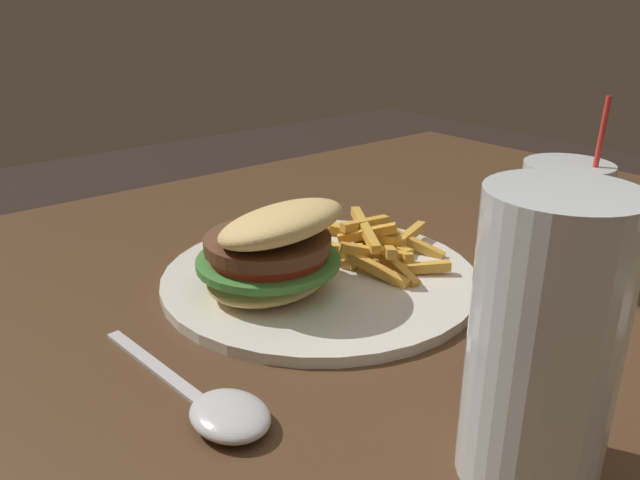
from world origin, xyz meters
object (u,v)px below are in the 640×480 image
Objects in this scene: beer_glass at (542,354)px; juice_glass at (560,226)px; meal_plate_near at (300,261)px; spoon at (223,411)px.

juice_glass is (-0.26, -0.14, -0.03)m from beer_glass.
meal_plate_near is 0.20m from spoon.
spoon is at bearing 37.67° from meal_plate_near.
juice_glass is 0.37m from spoon.
beer_glass is 0.90× the size of spoon.
spoon is at bearing -1.90° from juice_glass.
juice_glass reaches higher than beer_glass.
beer_glass is at bearing 80.70° from meal_plate_near.
spoon is at bearing -53.10° from beer_glass.
meal_plate_near is 1.58× the size of spoon.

